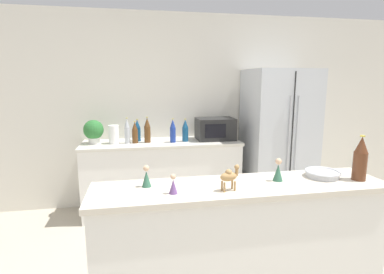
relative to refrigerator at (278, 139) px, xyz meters
name	(u,v)px	position (x,y,z in m)	size (l,w,h in m)	color
wall_back	(187,110)	(-1.15, 0.41, 0.37)	(8.00, 0.06, 2.55)	silver
back_counter	(162,176)	(-1.54, 0.08, -0.45)	(1.97, 0.63, 0.92)	white
refrigerator	(278,139)	(0.00, 0.00, 0.00)	(0.84, 0.75, 1.82)	silver
bar_counter	(239,256)	(-1.19, -1.91, -0.40)	(1.90, 0.44, 1.01)	silver
potted_plant	(94,131)	(-2.36, 0.10, 0.17)	(0.24, 0.24, 0.29)	silver
paper_towel_roll	(114,134)	(-2.12, 0.06, 0.12)	(0.12, 0.12, 0.22)	white
microwave	(215,129)	(-0.84, 0.10, 0.15)	(0.48, 0.37, 0.28)	black
back_bottle_0	(173,131)	(-1.40, 0.01, 0.15)	(0.07, 0.07, 0.30)	navy
back_bottle_1	(185,131)	(-1.24, 0.04, 0.14)	(0.08, 0.08, 0.29)	navy
back_bottle_2	(137,131)	(-1.83, 0.18, 0.14)	(0.08, 0.08, 0.28)	navy
back_bottle_3	(135,133)	(-1.87, 0.05, 0.14)	(0.07, 0.07, 0.27)	brown
back_bottle_4	(147,130)	(-1.71, 0.06, 0.16)	(0.08, 0.08, 0.32)	brown
back_bottle_5	(127,131)	(-1.96, 0.05, 0.16)	(0.07, 0.07, 0.31)	#B2B7BC
wine_bottle	(360,159)	(-0.40, -1.96, 0.25)	(0.09, 0.09, 0.30)	#562D19
fruit_bowl	(322,173)	(-0.60, -1.86, 0.13)	(0.23, 0.23, 0.05)	#B7BABF
camel_figurine	(229,176)	(-1.30, -1.99, 0.19)	(0.13, 0.07, 0.16)	#A87F4C
wise_man_figurine_blue	(146,177)	(-1.79, -1.84, 0.16)	(0.06, 0.06, 0.14)	#33664C
wise_man_figurine_crimson	(173,185)	(-1.64, -1.98, 0.15)	(0.05, 0.05, 0.12)	#6B4784
wise_man_figurine_purple	(278,171)	(-0.93, -1.88, 0.17)	(0.07, 0.07, 0.15)	#33664C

